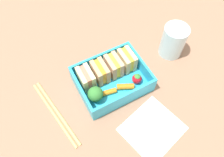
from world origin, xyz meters
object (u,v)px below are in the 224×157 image
Objects in this scene: sandwich_left at (86,78)px; drinking_glass at (173,41)px; sandwich_center at (114,66)px; folded_napkin at (152,129)px; sandwich_center_left at (100,72)px; broccoli_floret at (95,94)px; strawberry_far_left at (137,79)px; chopstick_pair at (56,113)px; carrot_stick_left at (125,87)px; carrot_stick_far_left at (109,92)px; sandwich_center_right at (127,60)px.

drinking_glass reaches higher than sandwich_left.
sandwich_center reaches higher than folded_napkin.
broccoli_floret is at bearing -126.86° from sandwich_center_left.
sandwich_center_left is 1.00× the size of sandwich_center.
chopstick_pair is (-20.82, 2.17, -2.20)cm from strawberry_far_left.
carrot_stick_far_left is at bearing 171.61° from carrot_stick_left.
sandwich_center is 6.54cm from strawberry_far_left.
carrot_stick_far_left is (-7.80, -5.08, -1.77)cm from sandwich_center_right.
sandwich_center_left is at bearing 177.20° from drinking_glass.
sandwich_center_left and sandwich_center have the same top height.
sandwich_center is (3.76, 0.00, 0.00)cm from sandwich_center_left.
broccoli_floret is at bearing 177.73° from strawberry_far_left.
sandwich_left and sandwich_center_right have the same top height.
sandwich_center_left is at bearing 180.00° from sandwich_center_right.
drinking_glass is at bearing 44.36° from folded_napkin.
carrot_stick_far_left is at bearing -93.11° from sandwich_center_left.
broccoli_floret is at bearing -89.52° from sandwich_left.
sandwich_center_left is at bearing 86.89° from carrot_stick_far_left.
broccoli_floret reaches higher than strawberry_far_left.
drinking_glass is at bearing -2.80° from sandwich_center_left.
drinking_glass is at bearing 17.85° from strawberry_far_left.
sandwich_center_left reaches higher than strawberry_far_left.
drinking_glass is at bearing 10.85° from carrot_stick_far_left.
drinking_glass is 23.52cm from folded_napkin.
chopstick_pair is at bearing -176.33° from drinking_glass.
sandwich_center is 0.42× the size of folded_napkin.
sandwich_left reaches higher than folded_napkin.
folded_napkin is (0.59, -17.20, -3.39)cm from sandwich_center.
folded_napkin is at bearing -64.76° from sandwich_left.
chopstick_pair is at bearing -169.42° from sandwich_center.
strawberry_far_left is 12.39cm from folded_napkin.
sandwich_center_right is 21.54cm from chopstick_pair.
chopstick_pair is (-9.80, 1.73, -3.34)cm from broccoli_floret.
carrot_stick_far_left is 0.18× the size of chopstick_pair.
drinking_glass reaches higher than carrot_stick_far_left.
strawberry_far_left is at bearing 75.96° from folded_napkin.
broccoli_floret is (-3.72, -4.96, 0.10)cm from sandwich_center_left.
sandwich_center_left is at bearing 13.43° from chopstick_pair.
carrot_stick_left is at bearing -8.07° from chopstick_pair.
drinking_glass reaches higher than chopstick_pair.
sandwich_center_left reaches higher than chopstick_pair.
broccoli_floret is 0.35× the size of folded_napkin.
carrot_stick_left is at bearing 92.29° from folded_napkin.
carrot_stick_left is at bearing -5.50° from broccoli_floret.
sandwich_center is at bearing 33.55° from broccoli_floret.
sandwich_center_right reaches higher than carrot_stick_far_left.
sandwich_center_left is 1.45× the size of carrot_stick_far_left.
strawberry_far_left reaches higher than folded_napkin.
sandwich_center_left is 18.06cm from folded_napkin.
strawberry_far_left is at bearing 4.95° from carrot_stick_left.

